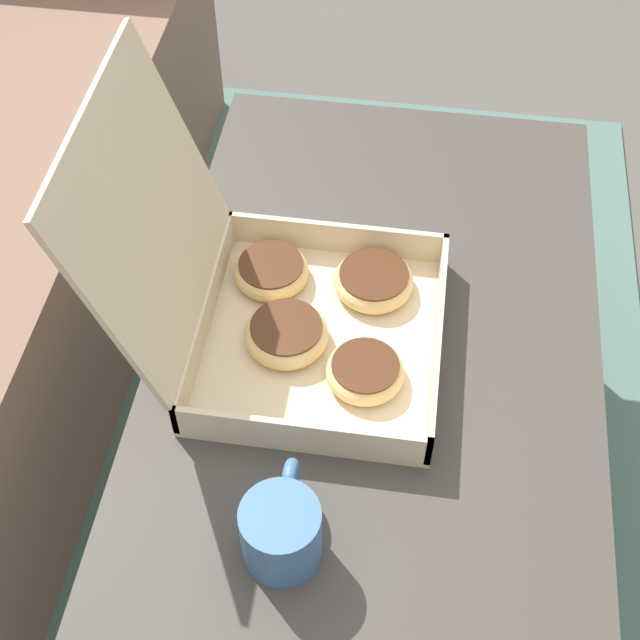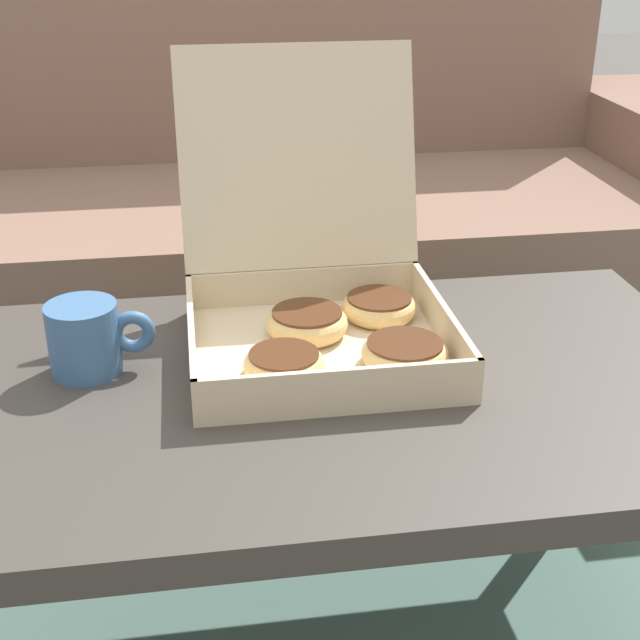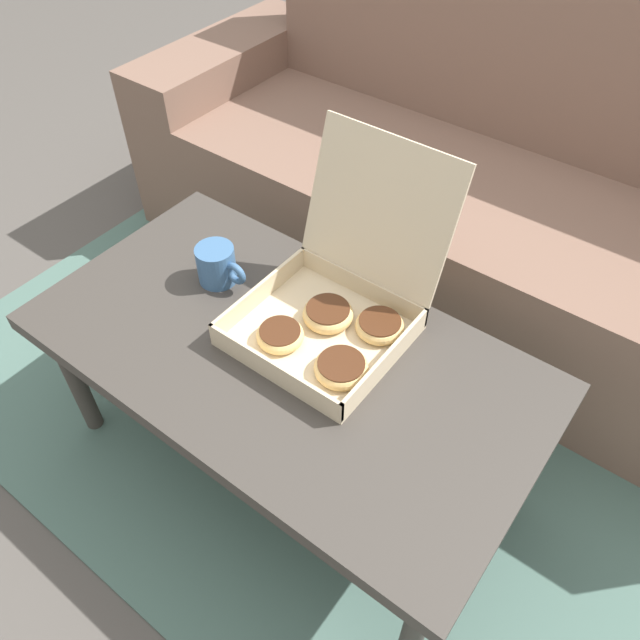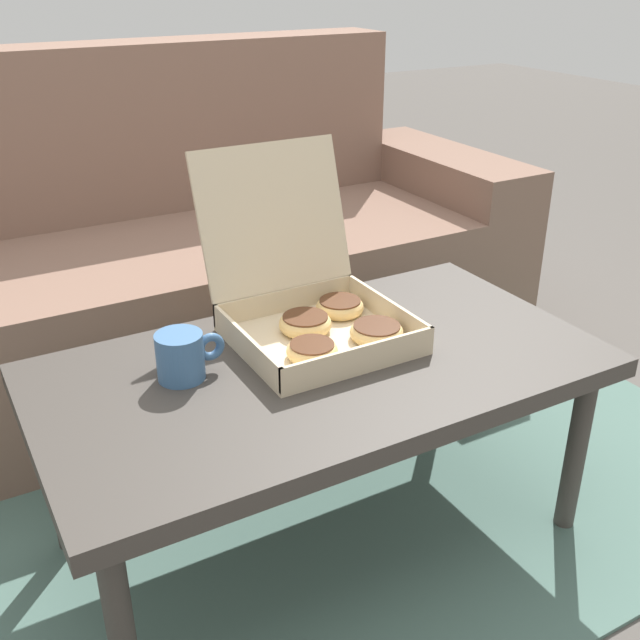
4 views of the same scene
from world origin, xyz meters
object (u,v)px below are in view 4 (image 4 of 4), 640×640
at_px(couch, 173,270).
at_px(coffee_table, 321,381).
at_px(pastry_box, 317,306).
at_px(coffee_mug, 182,356).

relative_size(couch, coffee_table, 1.93).
height_order(coffee_table, pastry_box, pastry_box).
xyz_separation_m(couch, coffee_mug, (-0.26, -0.82, 0.17)).
relative_size(coffee_table, coffee_mug, 8.27).
height_order(couch, coffee_mug, couch).
bearing_deg(pastry_box, couch, 94.05).
distance_m(couch, pastry_box, 0.81).
bearing_deg(coffee_table, couch, 90.00).
bearing_deg(coffee_mug, pastry_box, 7.74).
relative_size(pastry_box, coffee_mug, 3.10).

